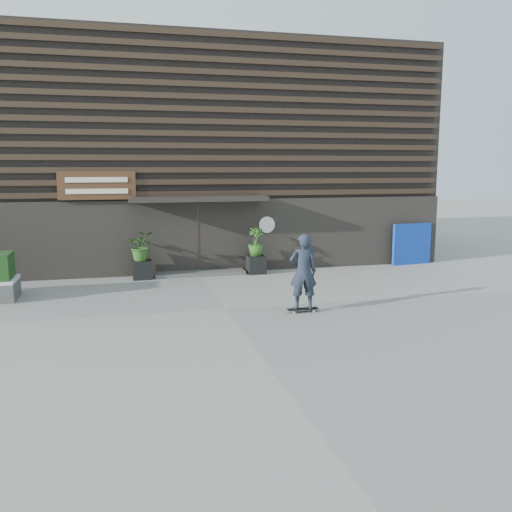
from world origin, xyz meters
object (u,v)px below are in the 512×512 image
object	(u,v)px
planter_pot_right	(256,265)
blue_tarp	(412,244)
skateboarder	(303,272)
planter_pot_left	(142,270)

from	to	relation	value
planter_pot_right	blue_tarp	world-z (taller)	blue_tarp
blue_tarp	skateboarder	world-z (taller)	skateboarder
planter_pot_right	skateboarder	distance (m)	5.23
planter_pot_left	skateboarder	world-z (taller)	skateboarder
blue_tarp	skateboarder	size ratio (longest dim) A/B	0.82
blue_tarp	planter_pot_right	bearing A→B (deg)	175.03
planter_pot_right	planter_pot_left	bearing A→B (deg)	180.00
planter_pot_left	skateboarder	distance (m)	6.42
planter_pot_left	blue_tarp	bearing A→B (deg)	1.75
planter_pot_right	skateboarder	size ratio (longest dim) A/B	0.30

